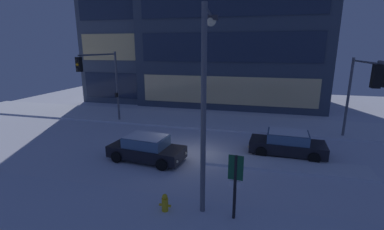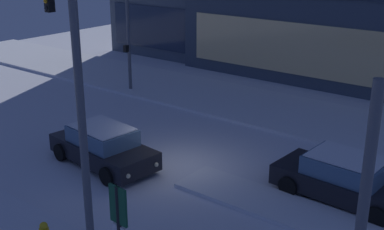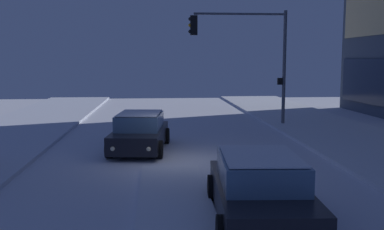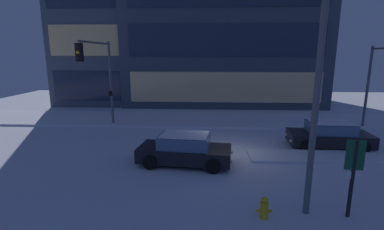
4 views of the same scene
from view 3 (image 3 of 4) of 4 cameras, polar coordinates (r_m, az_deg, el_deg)
name	(u,v)px [view 3 (image 3 of 4)]	position (r m, az deg, el deg)	size (l,w,h in m)	color
ground	(182,163)	(15.55, -1.31, -6.12)	(52.00, 52.00, 0.00)	silver
median_strip	(176,215)	(10.30, -2.01, -12.69)	(9.00, 1.80, 0.14)	silver
car_near	(140,132)	(17.65, -6.68, -2.22)	(4.65, 2.44, 1.49)	black
car_far	(260,190)	(10.06, 8.65, -9.41)	(4.62, 2.33, 1.49)	black
traffic_light_corner_far_left	(247,46)	(23.89, 7.10, 8.70)	(0.32, 5.22, 6.12)	#565960
street_lamp_arched	(3,4)	(13.95, -23.02, 12.99)	(0.63, 2.81, 7.89)	#565960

